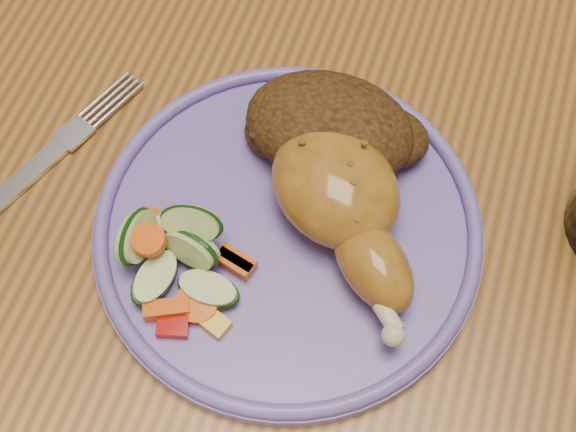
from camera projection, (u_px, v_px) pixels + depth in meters
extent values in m
plane|color=brown|center=(319.00, 394.00, 1.24)|extent=(4.00, 4.00, 0.00)
cube|color=brown|center=(354.00, 144.00, 0.59)|extent=(0.90, 1.40, 0.04)
cylinder|color=#4C2D16|center=(283.00, 100.00, 1.24)|extent=(0.04, 0.04, 0.41)
cylinder|color=#4C2D16|center=(512.00, 162.00, 1.19)|extent=(0.04, 0.04, 0.41)
cylinder|color=#6556B4|center=(288.00, 230.00, 0.53)|extent=(0.26, 0.26, 0.01)
torus|color=#6556B4|center=(288.00, 223.00, 0.52)|extent=(0.25, 0.25, 0.01)
ellipsoid|color=#A57122|center=(335.00, 186.00, 0.51)|extent=(0.12, 0.12, 0.05)
ellipsoid|color=#A57122|center=(373.00, 262.00, 0.49)|extent=(0.08, 0.08, 0.04)
sphere|color=beige|center=(393.00, 335.00, 0.47)|extent=(0.01, 0.01, 0.01)
ellipsoid|color=#432A10|center=(330.00, 127.00, 0.53)|extent=(0.11, 0.08, 0.05)
ellipsoid|color=#432A10|center=(387.00, 137.00, 0.54)|extent=(0.06, 0.05, 0.03)
ellipsoid|color=#432A10|center=(279.00, 132.00, 0.54)|extent=(0.05, 0.04, 0.02)
cube|color=#A50A05|center=(173.00, 325.00, 0.49)|extent=(0.02, 0.02, 0.01)
cube|color=#E5A507|center=(216.00, 324.00, 0.49)|extent=(0.02, 0.02, 0.01)
cube|color=#F55508|center=(237.00, 260.00, 0.51)|extent=(0.03, 0.02, 0.01)
cube|color=#F55508|center=(167.00, 309.00, 0.49)|extent=(0.03, 0.02, 0.01)
cylinder|color=#F55508|center=(149.00, 240.00, 0.49)|extent=(0.02, 0.02, 0.01)
cylinder|color=#F55508|center=(198.00, 303.00, 0.49)|extent=(0.03, 0.03, 0.01)
cylinder|color=#F55508|center=(149.00, 225.00, 0.52)|extent=(0.02, 0.02, 0.01)
cube|color=#F55508|center=(234.00, 264.00, 0.51)|extent=(0.03, 0.02, 0.01)
cylinder|color=#C1D98D|center=(163.00, 233.00, 0.51)|extent=(0.05, 0.05, 0.02)
cylinder|color=#C1D98D|center=(136.00, 236.00, 0.50)|extent=(0.03, 0.04, 0.04)
cylinder|color=#C1D98D|center=(191.00, 247.00, 0.50)|extent=(0.04, 0.03, 0.04)
cylinder|color=#C1D98D|center=(192.00, 223.00, 0.49)|extent=(0.04, 0.04, 0.03)
cylinder|color=#C1D98D|center=(208.00, 289.00, 0.50)|extent=(0.04, 0.04, 0.01)
cylinder|color=#C1D98D|center=(154.00, 278.00, 0.50)|extent=(0.04, 0.04, 0.02)
cube|color=silver|center=(74.00, 133.00, 0.57)|extent=(0.05, 0.08, 0.00)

